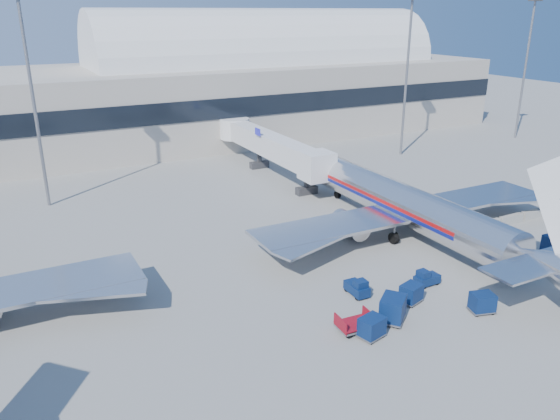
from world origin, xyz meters
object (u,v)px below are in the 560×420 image
jetbridge_near (266,143)px  cart_train_a (411,293)px  airliner_main (410,207)px  tug_right (505,261)px  barrier_far (533,214)px  cart_train_c (372,327)px  mast_east (408,54)px  mast_far_east (528,48)px  cart_solo_far (555,244)px  tug_lead (426,278)px  barrier_mid (511,219)px  tug_left (357,287)px  barrier_near (488,225)px  cart_solo_near (482,302)px  mast_west (29,70)px  cart_open_red (355,325)px  cart_train_b (393,309)px

jetbridge_near → cart_train_a: 37.30m
airliner_main → tug_right: (2.42, -9.52, -2.29)m
barrier_far → cart_train_c: (-28.52, -10.27, 0.35)m
mast_east → mast_far_east: size_ratio=1.00×
cart_train_c → cart_solo_far: (22.58, 3.31, 0.13)m
tug_lead → cart_solo_far: bearing=-4.5°
barrier_mid → tug_left: (-22.69, -5.07, 0.19)m
barrier_mid → tug_lead: size_ratio=1.44×
tug_right → cart_train_c: size_ratio=1.19×
tug_lead → barrier_near: bearing=23.0°
barrier_far → tug_lead: size_ratio=1.44×
barrier_near → cart_solo_near: (-12.90, -11.32, 0.34)m
jetbridge_near → mast_far_east: bearing=-1.0°
mast_west → barrier_near: 49.33m
cart_train_a → cart_solo_near: (3.60, -3.47, 0.01)m
cart_open_red → cart_train_b: bearing=-0.3°
barrier_far → tug_lead: bearing=-162.8°
cart_solo_near → cart_solo_far: (13.56, 4.36, 0.13)m
mast_east → tug_left: bearing=-133.5°
tug_lead → barrier_mid: bearing=18.6°
airliner_main → jetbridge_near: bearing=95.2°
jetbridge_near → tug_lead: 35.37m
barrier_mid → cart_train_c: (-25.22, -10.27, 0.35)m
barrier_near → cart_train_c: cart_train_c is taller
airliner_main → cart_solo_far: 12.98m
cart_open_red → cart_solo_near: bearing=-10.0°
cart_train_b → jetbridge_near: bearing=37.5°
mast_far_east → cart_solo_near: bearing=-141.8°
mast_far_east → barrier_mid: size_ratio=7.53×
tug_right → cart_solo_near: (-7.32, -4.30, 0.16)m
barrier_near → cart_train_a: 18.28m
barrier_near → tug_lead: (-13.61, -6.26, 0.16)m
cart_train_c → cart_open_red: bearing=100.0°
tug_left → cart_train_b: bearing=-178.3°
airliner_main → barrier_near: (8.00, -2.51, -2.48)m
cart_open_red → airliner_main: bearing=41.9°
tug_left → cart_train_a: cart_train_a is taller
airliner_main → cart_train_a: bearing=-129.4°
airliner_main → tug_lead: 10.67m
cart_solo_near → cart_solo_far: size_ratio=0.96×
cart_train_c → barrier_near: bearing=11.2°
cart_solo_near → mast_east: bearing=73.7°
barrier_mid → barrier_far: (3.30, 0.00, 0.00)m
mast_west → barrier_far: 54.58m
mast_far_east → tug_right: (-42.58, -35.02, -14.16)m
tug_right → barrier_mid: bearing=89.8°
mast_east → mast_west: bearing=180.0°
airliner_main → cart_train_a: 13.57m
barrier_far → cart_solo_far: size_ratio=1.46×
airliner_main → cart_train_b: size_ratio=14.03×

